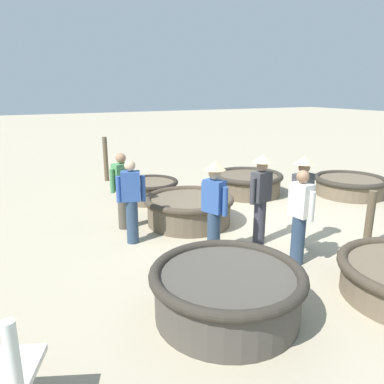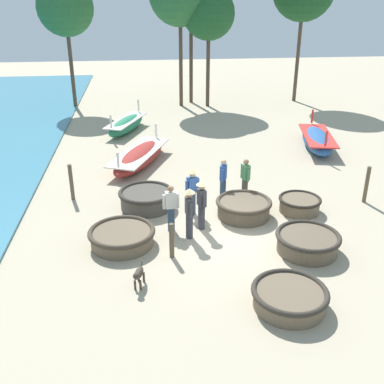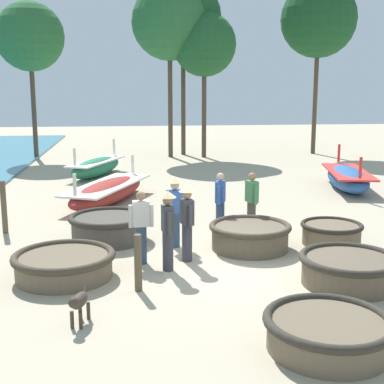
{
  "view_description": "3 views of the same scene",
  "coord_description": "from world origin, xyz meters",
  "px_view_note": "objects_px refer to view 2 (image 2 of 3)",
  "views": [
    {
      "loc": [
        -5.88,
        4.29,
        2.79
      ],
      "look_at": [
        0.17,
        1.24,
        0.91
      ],
      "focal_mm": 35.0,
      "sensor_mm": 36.0,
      "label": 1
    },
    {
      "loc": [
        -2.43,
        -12.42,
        6.99
      ],
      "look_at": [
        -0.82,
        1.22,
        0.87
      ],
      "focal_mm": 42.0,
      "sensor_mm": 36.0,
      "label": 2
    },
    {
      "loc": [
        -1.81,
        -10.72,
        3.72
      ],
      "look_at": [
        -0.33,
        1.88,
        1.19
      ],
      "focal_mm": 50.0,
      "sensor_mm": 36.0,
      "label": 3
    }
  ],
  "objects_px": {
    "coracle_center": "(122,236)",
    "coracle_beside_post": "(300,204)",
    "long_boat_green_hull": "(139,157)",
    "mooring_post_inland": "(172,241)",
    "coracle_far_right": "(146,198)",
    "fisherman_standing_left": "(192,188)",
    "fisherman_hauling": "(202,202)",
    "coracle_upturned": "(308,242)",
    "mooring_post_mid_beach": "(71,182)",
    "coracle_nearest": "(244,207)",
    "mooring_post_shoreline": "(367,185)",
    "fisherman_crouching": "(171,207)",
    "tree_left_mid": "(209,14)",
    "tree_right_mid": "(65,8)",
    "long_boat_ochre_hull": "(317,140)",
    "coracle_tilted": "(289,297)",
    "fisherman_standing_right": "(223,179)",
    "fisherman_by_coracle": "(245,178)",
    "dog": "(139,274)",
    "fisherman_with_hat": "(189,210)",
    "long_boat_red_hull": "(126,125)"
  },
  "relations": [
    {
      "from": "coracle_center",
      "to": "coracle_beside_post",
      "type": "bearing_deg",
      "value": 14.41
    },
    {
      "from": "long_boat_green_hull",
      "to": "mooring_post_inland",
      "type": "height_order",
      "value": "long_boat_green_hull"
    },
    {
      "from": "coracle_far_right",
      "to": "fisherman_standing_left",
      "type": "relative_size",
      "value": 1.17
    },
    {
      "from": "fisherman_standing_left",
      "to": "fisherman_hauling",
      "type": "bearing_deg",
      "value": -81.17
    },
    {
      "from": "coracle_upturned",
      "to": "mooring_post_mid_beach",
      "type": "xyz_separation_m",
      "value": [
        -7.29,
        4.52,
        0.36
      ]
    },
    {
      "from": "mooring_post_inland",
      "to": "coracle_nearest",
      "type": "bearing_deg",
      "value": 41.24
    },
    {
      "from": "fisherman_standing_left",
      "to": "mooring_post_shoreline",
      "type": "bearing_deg",
      "value": 2.03
    },
    {
      "from": "fisherman_crouching",
      "to": "tree_left_mid",
      "type": "relative_size",
      "value": 0.21
    },
    {
      "from": "mooring_post_shoreline",
      "to": "tree_right_mid",
      "type": "xyz_separation_m",
      "value": [
        -12.18,
        16.27,
        5.43
      ]
    },
    {
      "from": "coracle_beside_post",
      "to": "long_boat_ochre_hull",
      "type": "height_order",
      "value": "long_boat_ochre_hull"
    },
    {
      "from": "fisherman_crouching",
      "to": "mooring_post_inland",
      "type": "relative_size",
      "value": 1.46
    },
    {
      "from": "coracle_beside_post",
      "to": "long_boat_green_hull",
      "type": "height_order",
      "value": "long_boat_green_hull"
    },
    {
      "from": "coracle_center",
      "to": "mooring_post_mid_beach",
      "type": "xyz_separation_m",
      "value": [
        -1.88,
        3.49,
        0.4
      ]
    },
    {
      "from": "coracle_tilted",
      "to": "long_boat_ochre_hull",
      "type": "relative_size",
      "value": 0.42
    },
    {
      "from": "fisherman_crouching",
      "to": "fisherman_standing_right",
      "type": "distance_m",
      "value": 2.96
    },
    {
      "from": "coracle_upturned",
      "to": "long_boat_green_hull",
      "type": "bearing_deg",
      "value": 121.28
    },
    {
      "from": "fisherman_standing_right",
      "to": "long_boat_ochre_hull",
      "type": "bearing_deg",
      "value": 43.63
    },
    {
      "from": "coracle_center",
      "to": "fisherman_by_coracle",
      "type": "relative_size",
      "value": 1.29
    },
    {
      "from": "fisherman_standing_right",
      "to": "mooring_post_shoreline",
      "type": "relative_size",
      "value": 1.15
    },
    {
      "from": "fisherman_standing_left",
      "to": "dog",
      "type": "height_order",
      "value": "fisherman_standing_left"
    },
    {
      "from": "tree_right_mid",
      "to": "coracle_center",
      "type": "bearing_deg",
      "value": -79.12
    },
    {
      "from": "coracle_beside_post",
      "to": "mooring_post_mid_beach",
      "type": "bearing_deg",
      "value": 166.31
    },
    {
      "from": "coracle_far_right",
      "to": "fisherman_by_coracle",
      "type": "height_order",
      "value": "fisherman_by_coracle"
    },
    {
      "from": "mooring_post_inland",
      "to": "dog",
      "type": "bearing_deg",
      "value": -125.75
    },
    {
      "from": "long_boat_green_hull",
      "to": "fisherman_with_hat",
      "type": "bearing_deg",
      "value": -77.72
    },
    {
      "from": "coracle_far_right",
      "to": "long_boat_green_hull",
      "type": "distance_m",
      "value": 4.4
    },
    {
      "from": "coracle_far_right",
      "to": "tree_left_mid",
      "type": "height_order",
      "value": "tree_left_mid"
    },
    {
      "from": "long_boat_red_hull",
      "to": "coracle_upturned",
      "type": "bearing_deg",
      "value": -67.41
    },
    {
      "from": "coracle_upturned",
      "to": "fisherman_standing_right",
      "type": "relative_size",
      "value": 1.21
    },
    {
      "from": "fisherman_crouching",
      "to": "fisherman_standing_right",
      "type": "xyz_separation_m",
      "value": [
        2.05,
        2.14,
        0.0
      ]
    },
    {
      "from": "dog",
      "to": "mooring_post_inland",
      "type": "xyz_separation_m",
      "value": [
        0.95,
        1.33,
        0.17
      ]
    },
    {
      "from": "coracle_center",
      "to": "fisherman_by_coracle",
      "type": "xyz_separation_m",
      "value": [
        4.39,
        2.76,
        0.55
      ]
    },
    {
      "from": "tree_right_mid",
      "to": "long_boat_red_hull",
      "type": "bearing_deg",
      "value": -60.73
    },
    {
      "from": "coracle_center",
      "to": "coracle_far_right",
      "type": "relative_size",
      "value": 1.03
    },
    {
      "from": "coracle_upturned",
      "to": "fisherman_crouching",
      "type": "height_order",
      "value": "fisherman_crouching"
    },
    {
      "from": "fisherman_standing_right",
      "to": "tree_right_mid",
      "type": "height_order",
      "value": "tree_right_mid"
    },
    {
      "from": "fisherman_by_coracle",
      "to": "fisherman_with_hat",
      "type": "distance_m",
      "value": 3.47
    },
    {
      "from": "coracle_tilted",
      "to": "mooring_post_inland",
      "type": "distance_m",
      "value": 3.7
    },
    {
      "from": "tree_left_mid",
      "to": "fisherman_with_hat",
      "type": "bearing_deg",
      "value": -100.32
    },
    {
      "from": "dog",
      "to": "fisherman_with_hat",
      "type": "bearing_deg",
      "value": 56.32
    },
    {
      "from": "coracle_far_right",
      "to": "dog",
      "type": "bearing_deg",
      "value": -93.81
    },
    {
      "from": "coracle_far_right",
      "to": "coracle_tilted",
      "type": "relative_size",
      "value": 1.04
    },
    {
      "from": "long_boat_green_hull",
      "to": "coracle_nearest",
      "type": "bearing_deg",
      "value": -57.75
    },
    {
      "from": "coracle_far_right",
      "to": "coracle_tilted",
      "type": "bearing_deg",
      "value": -61.0
    },
    {
      "from": "coracle_beside_post",
      "to": "fisherman_standing_left",
      "type": "bearing_deg",
      "value": 176.27
    },
    {
      "from": "coracle_nearest",
      "to": "fisherman_standing_right",
      "type": "xyz_separation_m",
      "value": [
        -0.46,
        1.4,
        0.51
      ]
    },
    {
      "from": "fisherman_hauling",
      "to": "fisherman_with_hat",
      "type": "distance_m",
      "value": 0.72
    },
    {
      "from": "mooring_post_inland",
      "to": "long_boat_green_hull",
      "type": "bearing_deg",
      "value": 96.18
    },
    {
      "from": "coracle_center",
      "to": "long_boat_green_hull",
      "type": "height_order",
      "value": "long_boat_green_hull"
    },
    {
      "from": "coracle_tilted",
      "to": "fisherman_standing_left",
      "type": "xyz_separation_m",
      "value": [
        -1.74,
        5.23,
        0.68
      ]
    }
  ]
}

